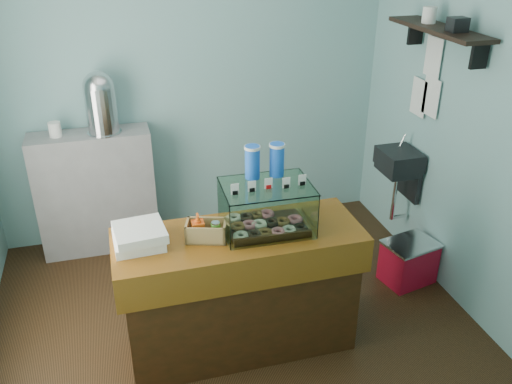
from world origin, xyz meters
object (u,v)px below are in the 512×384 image
object	(u,v)px
red_cooler	(408,261)
counter	(240,290)
display_case	(265,204)
coffee_urn	(100,101)

from	to	relation	value
red_cooler	counter	bearing A→B (deg)	-179.16
red_cooler	display_case	bearing A→B (deg)	-179.35
display_case	red_cooler	world-z (taller)	display_case
counter	coffee_urn	xyz separation A→B (m)	(-0.76, 1.56, 0.91)
counter	coffee_urn	world-z (taller)	coffee_urn
display_case	red_cooler	xyz separation A→B (m)	(1.32, 0.30, -0.88)
coffee_urn	red_cooler	bearing A→B (deg)	-27.87
counter	red_cooler	xyz separation A→B (m)	(1.51, 0.35, -0.27)
counter	display_case	bearing A→B (deg)	14.49
display_case	coffee_urn	bearing A→B (deg)	124.04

